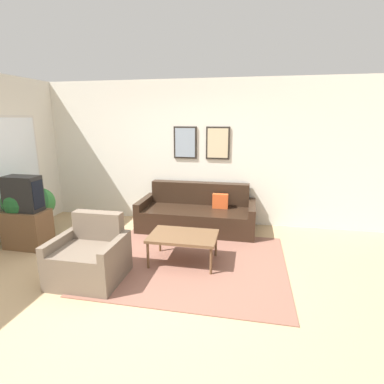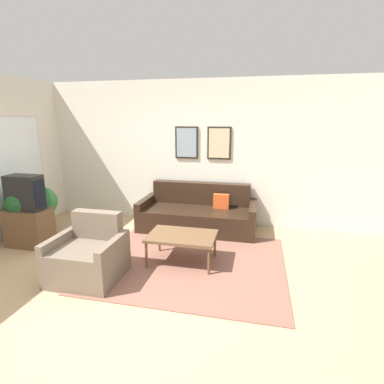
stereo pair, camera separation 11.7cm
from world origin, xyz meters
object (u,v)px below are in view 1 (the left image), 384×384
object	(u,v)px
couch	(197,214)
potted_plant_tall	(25,203)
coffee_table	(183,237)
armchair	(90,258)
tv	(23,194)

from	to	relation	value
couch	potted_plant_tall	distance (m)	2.88
coffee_table	armchair	distance (m)	1.25
couch	potted_plant_tall	xyz separation A→B (m)	(-2.61, -1.15, 0.39)
coffee_table	armchair	xyz separation A→B (m)	(-1.06, -0.66, -0.10)
couch	tv	size ratio (longest dim) A/B	3.81
potted_plant_tall	tv	bearing A→B (deg)	-53.52
potted_plant_tall	armchair	bearing A→B (deg)	-28.74
potted_plant_tall	coffee_table	bearing A→B (deg)	-4.72
coffee_table	potted_plant_tall	world-z (taller)	potted_plant_tall
armchair	tv	bearing A→B (deg)	149.30
tv	armchair	size ratio (longest dim) A/B	0.66
potted_plant_tall	couch	bearing A→B (deg)	23.75
armchair	potted_plant_tall	world-z (taller)	potted_plant_tall
tv	couch	bearing A→B (deg)	27.80
coffee_table	tv	size ratio (longest dim) A/B	1.71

